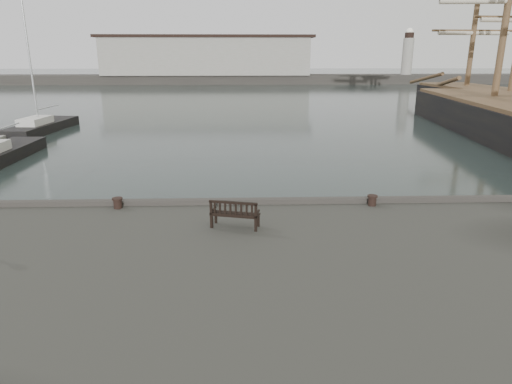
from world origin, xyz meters
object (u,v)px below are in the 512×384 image
at_px(tall_ship_far, 508,110).
at_px(bollard_right, 372,200).
at_px(yacht_d, 42,129).
at_px(bench, 235,219).
at_px(bollard_left, 118,203).

bearing_deg(tall_ship_far, bollard_right, -130.07).
relative_size(bollard_right, tall_ship_far, 0.01).
distance_m(yacht_d, tall_ship_far, 46.94).
relative_size(bench, bollard_left, 4.21).
relative_size(bench, bollard_right, 4.24).
bearing_deg(tall_ship_far, yacht_d, -175.46).
height_order(bollard_left, tall_ship_far, tall_ship_far).
height_order(bollard_right, yacht_d, yacht_d).
relative_size(bollard_left, tall_ship_far, 0.01).
xyz_separation_m(bollard_left, yacht_d, (-13.46, 26.07, -1.51)).
bearing_deg(bench, bollard_left, 168.58).
bearing_deg(tall_ship_far, bench, -133.55).
xyz_separation_m(bollard_left, tall_ship_far, (32.94, 33.18, -0.89)).
distance_m(bollard_left, yacht_d, 29.38).
bearing_deg(tall_ship_far, bollard_left, -138.97).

